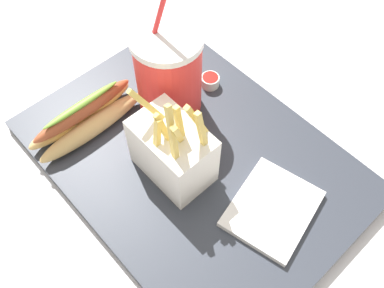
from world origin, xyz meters
The scene contains 7 objects.
ground_plane centered at (0.00, 0.00, -0.01)m, with size 2.40×2.40×0.02m, color silver.
food_tray centered at (0.00, 0.00, 0.01)m, with size 0.49×0.35×0.02m, color #2D333D.
soda_cup centered at (0.09, -0.04, 0.09)m, with size 0.10×0.10×0.23m.
fries_basket centered at (0.00, 0.04, 0.07)m, with size 0.11×0.08×0.17m.
hot_dog_1 centered at (0.15, 0.08, 0.04)m, with size 0.06×0.18×0.06m.
ketchup_cup_1 centered at (0.08, -0.11, 0.03)m, with size 0.03×0.03×0.02m.
napkin_stack centered at (-0.14, -0.02, 0.02)m, with size 0.10×0.12×0.01m, color white.
Camera 1 is at (-0.24, 0.22, 0.56)m, focal length 39.83 mm.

